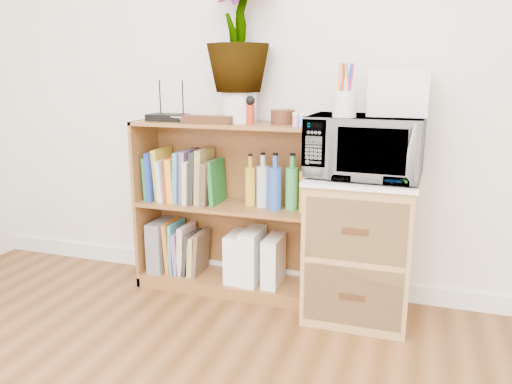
% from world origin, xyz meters
% --- Properties ---
extents(skirting_board, '(4.00, 0.02, 0.10)m').
position_xyz_m(skirting_board, '(0.00, 2.24, 0.05)').
color(skirting_board, white).
rests_on(skirting_board, ground).
extents(bookshelf, '(1.00, 0.30, 0.95)m').
position_xyz_m(bookshelf, '(-0.35, 2.10, 0.47)').
color(bookshelf, brown).
rests_on(bookshelf, ground).
extents(wicker_unit, '(0.50, 0.45, 0.70)m').
position_xyz_m(wicker_unit, '(0.40, 2.02, 0.35)').
color(wicker_unit, '#9E7542').
rests_on(wicker_unit, ground).
extents(microwave, '(0.54, 0.38, 0.29)m').
position_xyz_m(microwave, '(0.40, 2.02, 0.87)').
color(microwave, white).
rests_on(microwave, wicker_unit).
extents(pen_cup, '(0.11, 0.11, 0.12)m').
position_xyz_m(pen_cup, '(0.31, 1.91, 1.07)').
color(pen_cup, silver).
rests_on(pen_cup, microwave).
extents(small_appliance, '(0.27, 0.22, 0.21)m').
position_xyz_m(small_appliance, '(0.54, 2.07, 1.12)').
color(small_appliance, silver).
rests_on(small_appliance, microwave).
extents(router, '(0.21, 0.14, 0.04)m').
position_xyz_m(router, '(-0.67, 2.08, 0.97)').
color(router, black).
rests_on(router, bookshelf).
extents(white_bowl, '(0.13, 0.13, 0.03)m').
position_xyz_m(white_bowl, '(-0.58, 2.07, 0.97)').
color(white_bowl, white).
rests_on(white_bowl, bookshelf).
extents(plant_pot, '(0.19, 0.19, 0.16)m').
position_xyz_m(plant_pot, '(-0.27, 2.12, 1.03)').
color(plant_pot, silver).
rests_on(plant_pot, bookshelf).
extents(potted_plant, '(0.34, 0.34, 0.60)m').
position_xyz_m(potted_plant, '(-0.27, 2.12, 1.41)').
color(potted_plant, '#2A692D').
rests_on(potted_plant, plant_pot).
extents(trinket_box, '(0.26, 0.07, 0.04)m').
position_xyz_m(trinket_box, '(-0.40, 2.00, 0.97)').
color(trinket_box, '#371C0F').
rests_on(trinket_box, bookshelf).
extents(kokeshi_doll, '(0.04, 0.04, 0.10)m').
position_xyz_m(kokeshi_doll, '(-0.19, 2.06, 1.00)').
color(kokeshi_doll, '#A12813').
rests_on(kokeshi_doll, bookshelf).
extents(wooden_bowl, '(0.12, 0.12, 0.07)m').
position_xyz_m(wooden_bowl, '(-0.03, 2.11, 0.99)').
color(wooden_bowl, '#371A0F').
rests_on(wooden_bowl, bookshelf).
extents(paint_jars, '(0.11, 0.04, 0.05)m').
position_xyz_m(paint_jars, '(0.09, 2.01, 0.98)').
color(paint_jars, pink).
rests_on(paint_jars, bookshelf).
extents(file_box, '(0.09, 0.24, 0.29)m').
position_xyz_m(file_box, '(-0.76, 2.10, 0.22)').
color(file_box, slate).
rests_on(file_box, bookshelf).
extents(magazine_holder_left, '(0.09, 0.22, 0.27)m').
position_xyz_m(magazine_holder_left, '(-0.28, 2.09, 0.21)').
color(magazine_holder_left, white).
rests_on(magazine_holder_left, bookshelf).
extents(magazine_holder_mid, '(0.09, 0.24, 0.30)m').
position_xyz_m(magazine_holder_mid, '(-0.19, 2.09, 0.22)').
color(magazine_holder_mid, white).
rests_on(magazine_holder_mid, bookshelf).
extents(magazine_holder_right, '(0.09, 0.22, 0.27)m').
position_xyz_m(magazine_holder_right, '(-0.07, 2.09, 0.20)').
color(magazine_holder_right, white).
rests_on(magazine_holder_right, bookshelf).
extents(cookbooks, '(0.43, 0.20, 0.30)m').
position_xyz_m(cookbooks, '(-0.60, 2.10, 0.63)').
color(cookbooks, '#1D703B').
rests_on(cookbooks, bookshelf).
extents(liquor_bottles, '(0.46, 0.07, 0.29)m').
position_xyz_m(liquor_bottles, '(-0.00, 2.10, 0.64)').
color(liquor_bottles, gold).
rests_on(liquor_bottles, bookshelf).
extents(lower_books, '(0.23, 0.19, 0.30)m').
position_xyz_m(lower_books, '(-0.60, 2.10, 0.20)').
color(lower_books, '#BF6A21').
rests_on(lower_books, bookshelf).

